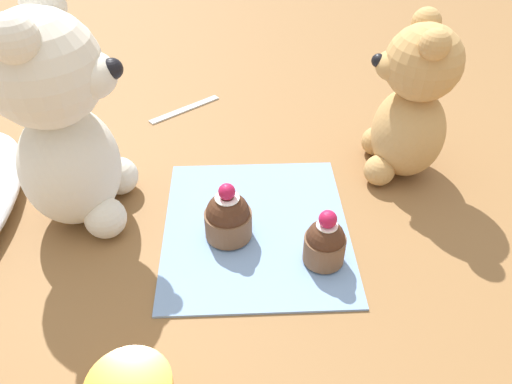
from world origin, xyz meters
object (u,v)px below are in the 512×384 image
object	(u,v)px
teddy_bear_tan	(411,105)
cupcake_near_cream_bear	(228,217)
teaspoon	(185,109)
teddy_bear_cream	(62,122)
cupcake_near_tan_bear	(325,242)

from	to	relation	value
teddy_bear_tan	cupcake_near_cream_bear	distance (m)	0.27
teaspoon	teddy_bear_tan	bearing A→B (deg)	113.22
teddy_bear_cream	teaspoon	xyz separation A→B (m)	(0.24, -0.10, -0.13)
cupcake_near_cream_bear	teaspoon	xyz separation A→B (m)	(0.29, 0.07, -0.03)
teddy_bear_cream	cupcake_near_cream_bear	world-z (taller)	teddy_bear_cream
teddy_bear_tan	cupcake_near_cream_bear	world-z (taller)	teddy_bear_tan
cupcake_near_tan_bear	teaspoon	world-z (taller)	cupcake_near_tan_bear
cupcake_near_tan_bear	teaspoon	distance (m)	0.38
teddy_bear_tan	cupcake_near_tan_bear	world-z (taller)	teddy_bear_tan
cupcake_near_tan_bear	teaspoon	size ratio (longest dim) A/B	0.54
cupcake_near_cream_bear	cupcake_near_tan_bear	distance (m)	0.11
teddy_bear_cream	cupcake_near_tan_bear	distance (m)	0.31
teddy_bear_tan	teaspoon	bearing A→B (deg)	-110.21
cupcake_near_cream_bear	teddy_bear_cream	bearing A→B (deg)	73.32
teddy_bear_cream	cupcake_near_tan_bear	world-z (taller)	teddy_bear_cream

